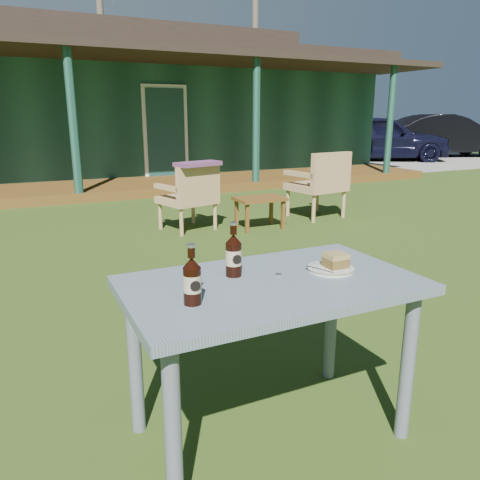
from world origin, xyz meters
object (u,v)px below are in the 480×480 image
car_near (379,138)px  cake_slice (336,260)px  side_table (260,202)px  cola_bottle_near (234,255)px  cafe_table (271,303)px  armchair_left (191,194)px  armchair_right (321,181)px  plate (331,269)px  car_far (444,136)px  cola_bottle_far (192,280)px

car_near → cake_slice: size_ratio=45.94×
side_table → cola_bottle_near: bearing=-119.6°
cafe_table → armchair_left: 3.91m
car_near → cake_slice: car_near is taller
armchair_right → side_table: 1.10m
cola_bottle_near → armchair_left: bearing=73.1°
cafe_table → plate: bearing=0.7°
armchair_right → armchair_left: bearing=178.2°
car_far → armchair_right: car_far is taller
cake_slice → cola_bottle_far: (-0.69, -0.09, 0.04)m
cafe_table → car_far: bearing=39.2°
cola_bottle_near → side_table: cola_bottle_near is taller
car_near → cola_bottle_near: 13.94m
car_far → plate: (-12.35, -10.33, 0.01)m
car_far → armchair_right: size_ratio=4.81×
cola_bottle_near → cola_bottle_far: 0.34m
cola_bottle_near → car_near: bearing=46.0°
car_far → cola_bottle_near: (-12.76, -10.21, 0.09)m
car_far → cola_bottle_near: size_ratio=18.96×
cola_bottle_far → armchair_left: bearing=70.5°
armchair_left → side_table: armchair_left is taller
cake_slice → cola_bottle_far: cola_bottle_far is taller
plate → side_table: size_ratio=0.34×
car_far → armchair_left: car_far is taller
car_far → cafe_table: bearing=148.5°
car_near → armchair_right: (-6.71, -6.43, -0.21)m
cola_bottle_far → side_table: 4.22m
cola_bottle_far → armchair_right: size_ratio=0.24×
cafe_table → side_table: 3.94m
plate → cola_bottle_far: bearing=-171.9°
plate → side_table: bearing=66.7°
armchair_right → cake_slice: bearing=-124.4°
armchair_left → armchair_right: (1.87, -0.06, 0.06)m
car_near → armchair_right: 9.30m
cafe_table → car_near: bearing=46.7°
car_near → cafe_table: (-9.57, -10.15, -0.10)m
car_far → cola_bottle_far: 16.68m
cake_slice → armchair_left: size_ratio=0.11×
car_far → armchair_left: bearing=138.6°
car_far → side_table: car_far is taller
cafe_table → cola_bottle_far: cola_bottle_far is taller
cola_bottle_near → armchair_right: cola_bottle_near is taller
plate → cake_slice: 0.04m
plate → cafe_table: bearing=-179.3°
cola_bottle_far → armchair_right: (3.24, 3.81, -0.30)m
car_far → cake_slice: size_ratio=47.50×
cola_bottle_far → side_table: size_ratio=0.37×
car_far → cake_slice: (-12.33, -10.33, 0.05)m
car_near → side_table: 10.24m
cafe_table → side_table: bearing=62.8°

